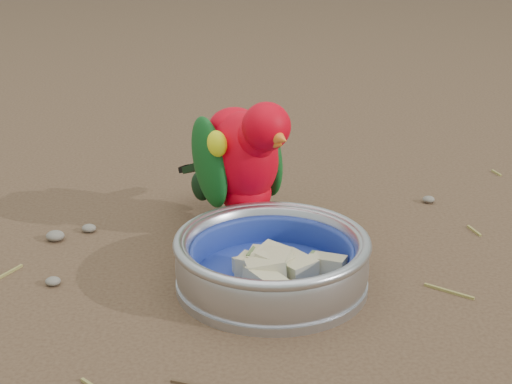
{
  "coord_description": "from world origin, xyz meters",
  "views": [
    {
      "loc": [
        -0.01,
        -0.73,
        0.42
      ],
      "look_at": [
        0.02,
        0.15,
        0.08
      ],
      "focal_mm": 55.0,
      "sensor_mm": 36.0,
      "label": 1
    }
  ],
  "objects": [
    {
      "name": "ground",
      "position": [
        0.0,
        0.0,
        0.0
      ],
      "size": [
        60.0,
        60.0,
        0.0
      ],
      "primitive_type": "plane",
      "color": "#503927"
    },
    {
      "name": "food_bowl",
      "position": [
        0.03,
        0.06,
        0.01
      ],
      "size": [
        0.22,
        0.22,
        0.02
      ],
      "primitive_type": "cylinder",
      "color": "#B2B2BA",
      "rests_on": "ground"
    },
    {
      "name": "lory_parrot",
      "position": [
        0.0,
        0.2,
        0.09
      ],
      "size": [
        0.2,
        0.25,
        0.18
      ],
      "primitive_type": null,
      "rotation": [
        0.0,
        0.0,
        -2.64
      ],
      "color": "red",
      "rests_on": "ground"
    },
    {
      "name": "fruit_wedges",
      "position": [
        0.03,
        0.06,
        0.03
      ],
      "size": [
        0.13,
        0.13,
        0.03
      ],
      "primitive_type": null,
      "color": "#C2B687",
      "rests_on": "food_bowl"
    },
    {
      "name": "ground_debris",
      "position": [
        0.02,
        0.04,
        0.0
      ],
      "size": [
        0.9,
        0.8,
        0.01
      ],
      "primitive_type": null,
      "color": "olive",
      "rests_on": "ground"
    },
    {
      "name": "bowl_wall",
      "position": [
        0.03,
        0.06,
        0.04
      ],
      "size": [
        0.22,
        0.22,
        0.04
      ],
      "primitive_type": null,
      "color": "#B2B2BA",
      "rests_on": "food_bowl"
    }
  ]
}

